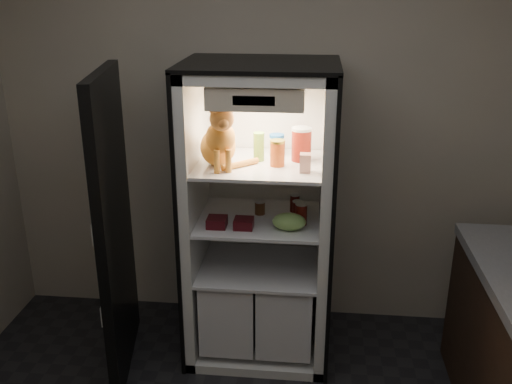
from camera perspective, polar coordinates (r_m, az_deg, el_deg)
room_shell at (r=2.02m, az=-3.37°, el=0.56°), size 3.60×3.60×3.60m
refrigerator at (r=3.61m, az=0.41°, el=-4.35°), size 0.90×0.72×1.88m
fridge_door at (r=3.48m, az=-13.97°, el=-3.74°), size 0.21×0.87×1.85m
tabby_cat at (r=3.26m, az=-3.66°, el=5.12°), size 0.38×0.41×0.41m
parmesan_shaker at (r=3.39m, az=0.29°, el=4.56°), size 0.07×0.07×0.17m
mayo_tub at (r=3.51m, az=2.09°, el=4.77°), size 0.09×0.09×0.13m
salsa_jar at (r=3.29m, az=2.16°, el=3.92°), size 0.09×0.09×0.15m
pepper_jar at (r=3.40m, az=4.56°, el=4.79°), size 0.12×0.12×0.20m
cream_carton at (r=3.20m, az=4.95°, el=2.90°), size 0.06×0.06×0.11m
soda_can_a at (r=3.57m, az=3.90°, el=-1.11°), size 0.06×0.06×0.11m
soda_can_b at (r=3.44m, az=4.21°, el=-1.88°), size 0.07×0.07×0.12m
soda_can_c at (r=3.38m, az=4.53°, el=-2.23°), size 0.07×0.07×0.13m
condiment_jar at (r=3.52m, az=0.39°, el=-1.54°), size 0.06×0.06×0.09m
grape_bag at (r=3.31m, az=3.33°, el=-2.98°), size 0.20×0.14×0.10m
berry_box_left at (r=3.36m, az=-3.93°, el=-3.03°), size 0.11×0.11×0.06m
berry_box_right at (r=3.34m, az=-1.24°, el=-3.15°), size 0.11×0.11×0.06m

